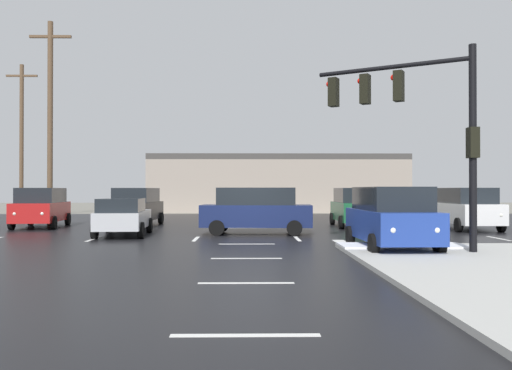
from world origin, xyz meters
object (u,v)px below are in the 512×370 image
(suv_white, at_px, (466,208))
(suv_blue, at_px, (391,217))
(traffic_signal_mast, at_px, (418,113))
(suv_green, at_px, (355,206))
(utility_pole_distant, at_px, (22,138))
(suv_red, at_px, (42,207))
(suv_black, at_px, (137,206))
(suv_navy, at_px, (256,210))
(utility_pole_far, at_px, (50,120))
(sedan_silver, at_px, (123,216))

(suv_white, height_order, suv_blue, same)
(traffic_signal_mast, relative_size, suv_green, 1.25)
(utility_pole_distant, bearing_deg, suv_red, -62.62)
(suv_black, xyz_separation_m, suv_navy, (6.31, -5.26, 0.00))
(suv_navy, height_order, suv_red, same)
(suv_black, bearing_deg, suv_green, 88.44)
(suv_black, distance_m, utility_pole_far, 6.44)
(traffic_signal_mast, distance_m, suv_blue, 3.41)
(suv_blue, xyz_separation_m, sedan_silver, (-9.86, 5.35, -0.24))
(suv_navy, xyz_separation_m, sedan_silver, (-5.61, -0.86, -0.24))
(sedan_silver, height_order, suv_green, suv_green)
(suv_black, xyz_separation_m, suv_red, (-4.71, -0.90, 0.00))
(sedan_silver, bearing_deg, suv_blue, -122.55)
(traffic_signal_mast, bearing_deg, suv_black, -17.37)
(sedan_silver, bearing_deg, traffic_signal_mast, -124.77)
(sedan_silver, bearing_deg, suv_red, 41.97)
(suv_white, height_order, utility_pole_far, utility_pole_far)
(suv_green, bearing_deg, suv_white, -111.04)
(sedan_silver, relative_size, suv_green, 0.95)
(suv_white, distance_m, utility_pole_far, 21.72)
(sedan_silver, bearing_deg, utility_pole_distant, 30.56)
(suv_black, height_order, suv_blue, same)
(sedan_silver, xyz_separation_m, utility_pole_far, (-5.23, 5.88, 4.81))
(traffic_signal_mast, bearing_deg, sedan_silver, -0.26)
(suv_blue, bearing_deg, suv_green, 173.55)
(suv_blue, relative_size, suv_green, 1.00)
(suv_green, bearing_deg, utility_pole_distant, 65.80)
(suv_green, relative_size, utility_pole_distant, 0.45)
(suv_white, height_order, utility_pole_distant, utility_pole_distant)
(suv_blue, distance_m, sedan_silver, 11.21)
(suv_white, xyz_separation_m, suv_navy, (-10.25, -2.48, 0.00))
(suv_red, bearing_deg, suv_white, 78.15)
(suv_navy, xyz_separation_m, suv_green, (5.25, 4.53, 0.00))
(suv_green, bearing_deg, sedan_silver, 117.57)
(suv_black, bearing_deg, suv_navy, 52.26)
(traffic_signal_mast, relative_size, suv_black, 1.25)
(suv_blue, height_order, utility_pole_distant, utility_pole_distant)
(suv_green, distance_m, utility_pole_far, 16.73)
(utility_pole_distant, bearing_deg, suv_blue, -45.47)
(sedan_silver, height_order, utility_pole_far, utility_pole_far)
(suv_white, height_order, suv_green, same)
(traffic_signal_mast, height_order, utility_pole_far, utility_pole_far)
(suv_black, relative_size, suv_white, 1.01)
(suv_green, height_order, utility_pole_distant, utility_pole_distant)
(suv_white, distance_m, suv_navy, 10.55)
(suv_blue, height_order, utility_pole_far, utility_pole_far)
(traffic_signal_mast, height_order, sedan_silver, traffic_signal_mast)
(sedan_silver, relative_size, suv_red, 0.93)
(suv_navy, height_order, suv_green, same)
(suv_black, distance_m, suv_white, 16.79)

